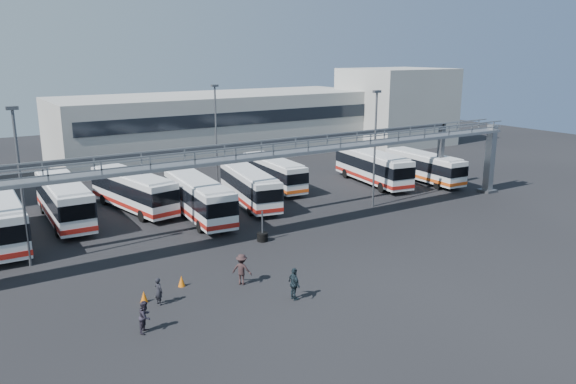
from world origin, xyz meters
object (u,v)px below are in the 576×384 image
light_pole_back (216,130)px  cone_left (144,297)px  bus_2 (64,199)px  bus_1 (0,218)px  pedestrian_b (145,317)px  cone_right (182,281)px  pedestrian_c (242,269)px  bus_4 (198,197)px  bus_5 (249,186)px  light_pole_mid (375,143)px  bus_3 (133,190)px  bus_9 (424,166)px  pedestrian_d (294,284)px  light_pole_left (20,179)px  bus_6 (274,172)px  tire_stack (262,236)px  pedestrian_a (159,291)px  bus_8 (373,166)px

light_pole_back → cone_left: 28.50m
bus_2 → cone_left: (0.44, -17.93, -1.61)m
bus_1 → cone_left: (5.37, -14.94, -1.61)m
light_pole_back → pedestrian_b: 31.72m
cone_right → pedestrian_c: bearing=-27.5°
pedestrian_c → bus_4: bearing=-54.6°
bus_5 → pedestrian_c: 17.74m
bus_5 → cone_left: size_ratio=16.32×
cone_left → light_pole_mid: bearing=19.2°
bus_3 → light_pole_back: bearing=15.4°
light_pole_back → pedestrian_c: (-9.91, -23.94, -4.79)m
bus_9 → cone_right: size_ratio=15.29×
bus_3 → cone_left: (-5.30, -18.32, -1.52)m
light_pole_mid → bus_2: light_pole_mid is taller
pedestrian_b → pedestrian_d: pedestrian_d is taller
pedestrian_c → cone_left: (-5.71, 0.72, -0.61)m
light_pole_left → pedestrian_c: size_ratio=5.47×
bus_2 → bus_4: size_ratio=1.03×
bus_2 → cone_right: (3.01, -17.01, -1.60)m
light_pole_left → light_pole_mid: bearing=-2.0°
light_pole_mid → bus_1: size_ratio=0.88×
bus_6 → pedestrian_d: bearing=-113.9°
bus_6 → tire_stack: 16.20m
bus_1 → tire_stack: (15.99, -9.58, -1.55)m
light_pole_left → pedestrian_d: size_ratio=5.50×
light_pole_back → cone_right: 26.40m
bus_9 → pedestrian_a: bearing=-154.7°
bus_8 → tire_stack: bearing=-144.2°
bus_4 → cone_left: 15.90m
light_pole_mid → pedestrian_c: (-17.91, -8.94, -4.79)m
light_pole_mid → bus_6: 11.92m
cone_left → cone_right: (2.57, 0.92, 0.01)m
cone_right → tire_stack: size_ratio=0.29×
bus_6 → pedestrian_c: bus_6 is taller
bus_2 → tire_stack: 16.82m
bus_2 → bus_3: bus_2 is taller
bus_2 → pedestrian_c: bus_2 is taller
bus_4 → bus_9: (25.48, -0.25, -0.16)m
light_pole_left → bus_3: size_ratio=0.91×
pedestrian_a → cone_right: 2.59m
pedestrian_b → pedestrian_c: pedestrian_c is taller
pedestrian_a → cone_right: pedestrian_a is taller
light_pole_mid → cone_right: size_ratio=15.28×
bus_4 → light_pole_back: bearing=62.0°
bus_8 → tire_stack: 21.06m
light_pole_mid → pedestrian_b: 27.65m
bus_8 → bus_9: bus_8 is taller
pedestrian_c → tire_stack: bearing=-80.0°
bus_5 → cone_left: 20.72m
light_pole_left → tire_stack: 16.40m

